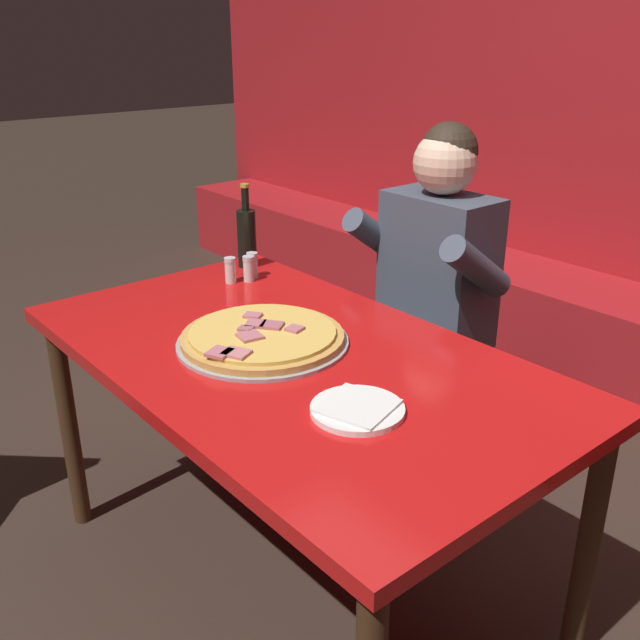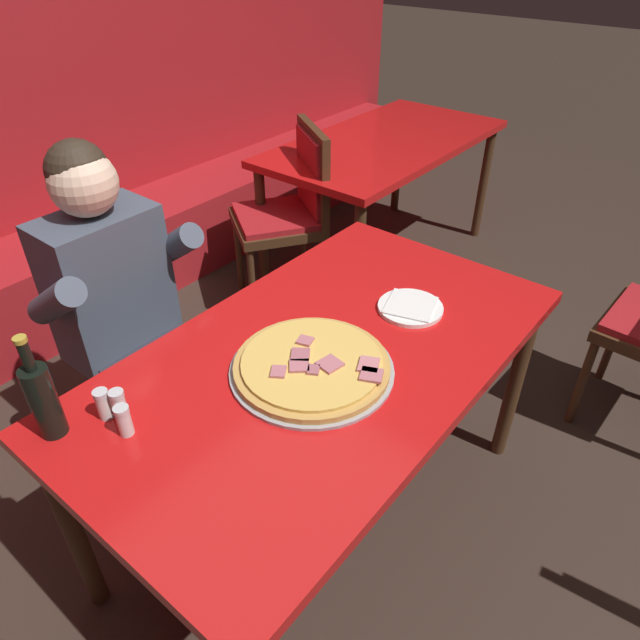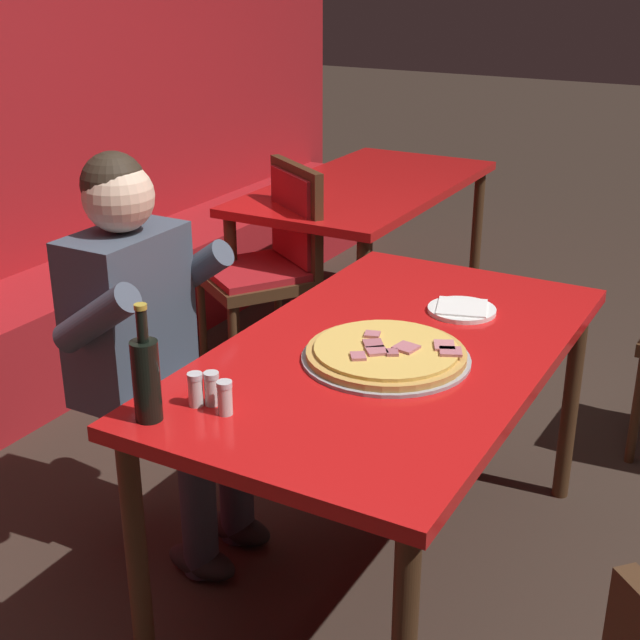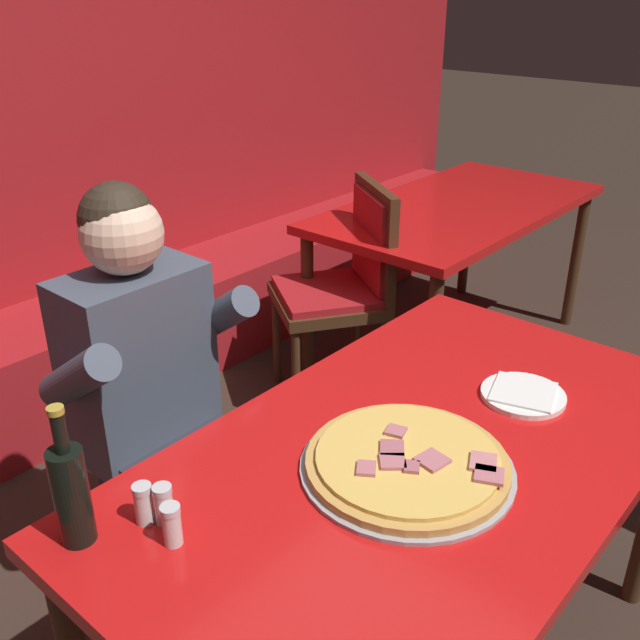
{
  "view_description": "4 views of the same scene",
  "coord_description": "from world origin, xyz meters",
  "px_view_note": "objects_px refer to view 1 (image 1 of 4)",
  "views": [
    {
      "loc": [
        1.34,
        -1.02,
        1.56
      ],
      "look_at": [
        -0.02,
        0.12,
        0.82
      ],
      "focal_mm": 40.0,
      "sensor_mm": 36.0,
      "label": 1
    },
    {
      "loc": [
        -1.01,
        -0.8,
        1.82
      ],
      "look_at": [
        0.16,
        0.14,
        0.74
      ],
      "focal_mm": 32.0,
      "sensor_mm": 36.0,
      "label": 2
    },
    {
      "loc": [
        -2.09,
        -0.94,
        1.79
      ],
      "look_at": [
        -0.19,
        0.12,
        0.89
      ],
      "focal_mm": 50.0,
      "sensor_mm": 36.0,
      "label": 3
    },
    {
      "loc": [
        -1.14,
        -0.69,
        1.73
      ],
      "look_at": [
        0.05,
        0.34,
        0.96
      ],
      "focal_mm": 40.0,
      "sensor_mm": 36.0,
      "label": 4
    }
  ],
  "objects_px": {
    "shaker_black_pepper": "(252,266)",
    "diner_seated_blue_shirt": "(420,295)",
    "plate_white_paper": "(357,409)",
    "beer_bottle": "(247,236)",
    "shaker_parmesan": "(249,270)",
    "main_dining_table": "(291,378)",
    "pizza": "(262,338)",
    "shaker_red_pepper_flakes": "(230,271)"
  },
  "relations": [
    {
      "from": "beer_bottle",
      "to": "main_dining_table",
      "type": "bearing_deg",
      "value": -26.05
    },
    {
      "from": "plate_white_paper",
      "to": "diner_seated_blue_shirt",
      "type": "bearing_deg",
      "value": 124.04
    },
    {
      "from": "shaker_parmesan",
      "to": "diner_seated_blue_shirt",
      "type": "xyz_separation_m",
      "value": [
        0.34,
        0.47,
        -0.1
      ]
    },
    {
      "from": "beer_bottle",
      "to": "shaker_parmesan",
      "type": "relative_size",
      "value": 3.4
    },
    {
      "from": "shaker_black_pepper",
      "to": "shaker_parmesan",
      "type": "xyz_separation_m",
      "value": [
        0.02,
        -0.03,
        0.0
      ]
    },
    {
      "from": "shaker_parmesan",
      "to": "shaker_red_pepper_flakes",
      "type": "relative_size",
      "value": 1.0
    },
    {
      "from": "pizza",
      "to": "shaker_black_pepper",
      "type": "xyz_separation_m",
      "value": [
        -0.46,
        0.29,
        0.02
      ]
    },
    {
      "from": "plate_white_paper",
      "to": "shaker_parmesan",
      "type": "relative_size",
      "value": 2.44
    },
    {
      "from": "diner_seated_blue_shirt",
      "to": "shaker_black_pepper",
      "type": "bearing_deg",
      "value": -129.79
    },
    {
      "from": "shaker_red_pepper_flakes",
      "to": "diner_seated_blue_shirt",
      "type": "height_order",
      "value": "diner_seated_blue_shirt"
    },
    {
      "from": "shaker_parmesan",
      "to": "pizza",
      "type": "bearing_deg",
      "value": -30.73
    },
    {
      "from": "main_dining_table",
      "to": "beer_bottle",
      "type": "xyz_separation_m",
      "value": [
        -0.66,
        0.32,
        0.19
      ]
    },
    {
      "from": "shaker_red_pepper_flakes",
      "to": "pizza",
      "type": "bearing_deg",
      "value": -23.87
    },
    {
      "from": "beer_bottle",
      "to": "shaker_parmesan",
      "type": "bearing_deg",
      "value": -33.15
    },
    {
      "from": "shaker_red_pepper_flakes",
      "to": "main_dining_table",
      "type": "bearing_deg",
      "value": -18.03
    },
    {
      "from": "main_dining_table",
      "to": "shaker_red_pepper_flakes",
      "type": "height_order",
      "value": "shaker_red_pepper_flakes"
    },
    {
      "from": "plate_white_paper",
      "to": "diner_seated_blue_shirt",
      "type": "height_order",
      "value": "diner_seated_blue_shirt"
    },
    {
      "from": "shaker_black_pepper",
      "to": "shaker_parmesan",
      "type": "height_order",
      "value": "same"
    },
    {
      "from": "plate_white_paper",
      "to": "shaker_black_pepper",
      "type": "distance_m",
      "value": 0.96
    },
    {
      "from": "shaker_parmesan",
      "to": "plate_white_paper",
      "type": "bearing_deg",
      "value": -19.9
    },
    {
      "from": "plate_white_paper",
      "to": "shaker_parmesan",
      "type": "xyz_separation_m",
      "value": [
        -0.87,
        0.32,
        0.03
      ]
    },
    {
      "from": "pizza",
      "to": "shaker_red_pepper_flakes",
      "type": "xyz_separation_m",
      "value": [
        -0.47,
        0.21,
        0.02
      ]
    },
    {
      "from": "pizza",
      "to": "plate_white_paper",
      "type": "relative_size",
      "value": 2.19
    },
    {
      "from": "pizza",
      "to": "diner_seated_blue_shirt",
      "type": "height_order",
      "value": "diner_seated_blue_shirt"
    },
    {
      "from": "plate_white_paper",
      "to": "beer_bottle",
      "type": "relative_size",
      "value": 0.72
    },
    {
      "from": "pizza",
      "to": "shaker_parmesan",
      "type": "distance_m",
      "value": 0.51
    },
    {
      "from": "shaker_red_pepper_flakes",
      "to": "diner_seated_blue_shirt",
      "type": "relative_size",
      "value": 0.07
    },
    {
      "from": "pizza",
      "to": "beer_bottle",
      "type": "relative_size",
      "value": 1.58
    },
    {
      "from": "shaker_black_pepper",
      "to": "diner_seated_blue_shirt",
      "type": "bearing_deg",
      "value": 50.21
    },
    {
      "from": "beer_bottle",
      "to": "shaker_red_pepper_flakes",
      "type": "bearing_deg",
      "value": -52.79
    },
    {
      "from": "beer_bottle",
      "to": "shaker_black_pepper",
      "type": "distance_m",
      "value": 0.14
    },
    {
      "from": "plate_white_paper",
      "to": "shaker_parmesan",
      "type": "height_order",
      "value": "shaker_parmesan"
    },
    {
      "from": "pizza",
      "to": "shaker_black_pepper",
      "type": "distance_m",
      "value": 0.55
    },
    {
      "from": "shaker_red_pepper_flakes",
      "to": "diner_seated_blue_shirt",
      "type": "xyz_separation_m",
      "value": [
        0.37,
        0.52,
        -0.1
      ]
    },
    {
      "from": "shaker_parmesan",
      "to": "diner_seated_blue_shirt",
      "type": "distance_m",
      "value": 0.59
    },
    {
      "from": "beer_bottle",
      "to": "diner_seated_blue_shirt",
      "type": "xyz_separation_m",
      "value": [
        0.47,
        0.38,
        -0.18
      ]
    },
    {
      "from": "beer_bottle",
      "to": "shaker_black_pepper",
      "type": "height_order",
      "value": "beer_bottle"
    },
    {
      "from": "plate_white_paper",
      "to": "beer_bottle",
      "type": "distance_m",
      "value": 1.09
    },
    {
      "from": "plate_white_paper",
      "to": "shaker_black_pepper",
      "type": "height_order",
      "value": "shaker_black_pepper"
    },
    {
      "from": "shaker_red_pepper_flakes",
      "to": "shaker_black_pepper",
      "type": "bearing_deg",
      "value": 89.03
    },
    {
      "from": "main_dining_table",
      "to": "pizza",
      "type": "xyz_separation_m",
      "value": [
        -0.09,
        -0.03,
        0.1
      ]
    },
    {
      "from": "beer_bottle",
      "to": "diner_seated_blue_shirt",
      "type": "relative_size",
      "value": 0.23
    }
  ]
}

